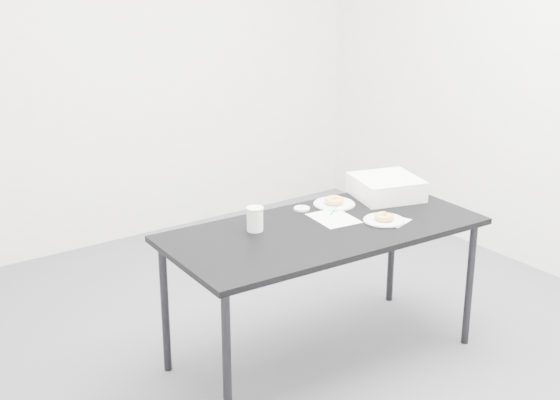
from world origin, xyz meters
TOP-DOWN VIEW (x-y plane):
  - floor at (0.00, 0.00)m, footprint 4.00×4.00m
  - wall_back at (0.00, 2.00)m, footprint 4.00×0.02m
  - wall_right at (2.00, 0.00)m, footprint 0.02×4.00m
  - table at (0.13, -0.16)m, footprint 1.63×0.82m
  - scorecard at (0.25, -0.09)m, footprint 0.22×0.27m
  - logo_patch at (0.33, -0.01)m, footprint 0.04×0.04m
  - pen at (0.31, -0.02)m, footprint 0.10×0.07m
  - napkin at (0.47, -0.30)m, footprint 0.18×0.18m
  - plate_near at (0.43, -0.27)m, footprint 0.21×0.21m
  - donut_near at (0.43, -0.27)m, footprint 0.11×0.11m
  - plate_far at (0.39, 0.07)m, footprint 0.22×0.22m
  - donut_far at (0.39, 0.07)m, footprint 0.14×0.14m
  - coffee_cup at (-0.18, -0.00)m, footprint 0.08×0.08m
  - cup_lid at (0.20, 0.11)m, footprint 0.08×0.08m
  - bakery_box at (0.70, 0.01)m, footprint 0.42×0.42m

SIDE VIEW (x-z plane):
  - floor at x=0.00m, z-range 0.00..0.00m
  - table at x=0.13m, z-range 0.31..1.03m
  - scorecard at x=0.25m, z-range 0.73..0.73m
  - napkin at x=0.47m, z-range 0.73..0.73m
  - plate_far at x=0.39m, z-range 0.73..0.73m
  - logo_patch at x=0.33m, z-range 0.73..0.73m
  - plate_near at x=0.43m, z-range 0.73..0.73m
  - cup_lid at x=0.20m, z-range 0.73..0.74m
  - pen at x=0.31m, z-range 0.73..0.74m
  - donut_far at x=0.39m, z-range 0.73..0.77m
  - donut_near at x=0.43m, z-range 0.73..0.77m
  - bakery_box at x=0.70m, z-range 0.73..0.84m
  - coffee_cup at x=-0.18m, z-range 0.73..0.85m
  - wall_back at x=0.00m, z-range 0.00..2.70m
  - wall_right at x=2.00m, z-range 0.00..2.70m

